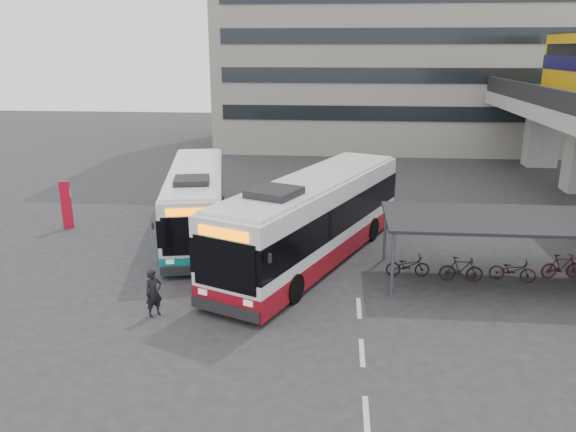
{
  "coord_description": "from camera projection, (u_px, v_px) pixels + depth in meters",
  "views": [
    {
      "loc": [
        1.64,
        -17.98,
        8.73
      ],
      "look_at": [
        -0.38,
        4.29,
        2.0
      ],
      "focal_mm": 35.0,
      "sensor_mm": 36.0,
      "label": 1
    }
  ],
  "objects": [
    {
      "name": "ground",
      "position": [
        288.0,
        305.0,
        19.8
      ],
      "size": [
        120.0,
        120.0,
        0.0
      ],
      "primitive_type": "plane",
      "color": "#28282B",
      "rests_on": "ground"
    },
    {
      "name": "bike_shelter",
      "position": [
        515.0,
        244.0,
        21.49
      ],
      "size": [
        10.0,
        4.0,
        2.54
      ],
      "color": "#595B60",
      "rests_on": "ground"
    },
    {
      "name": "office_block",
      "position": [
        391.0,
        3.0,
        50.01
      ],
      "size": [
        30.0,
        15.0,
        25.0
      ],
      "primitive_type": "cube",
      "color": "gray",
      "rests_on": "ground"
    },
    {
      "name": "road_markings",
      "position": [
        362.0,
        352.0,
        16.72
      ],
      "size": [
        0.15,
        7.6,
        0.01
      ],
      "color": "beige",
      "rests_on": "ground"
    },
    {
      "name": "bus_main",
      "position": [
        313.0,
        220.0,
        23.57
      ],
      "size": [
        7.77,
        12.99,
        3.83
      ],
      "rotation": [
        0.0,
        0.0,
        -0.41
      ],
      "color": "white",
      "rests_on": "ground"
    },
    {
      "name": "bus_teal",
      "position": [
        197.0,
        202.0,
        27.08
      ],
      "size": [
        4.8,
        11.86,
        3.43
      ],
      "rotation": [
        0.0,
        0.0,
        0.2
      ],
      "color": "white",
      "rests_on": "ground"
    },
    {
      "name": "pedestrian",
      "position": [
        154.0,
        293.0,
        18.82
      ],
      "size": [
        0.71,
        0.71,
        1.66
      ],
      "primitive_type": "imported",
      "rotation": [
        0.0,
        0.0,
        0.81
      ],
      "color": "black",
      "rests_on": "ground"
    },
    {
      "name": "sign_totem_north",
      "position": [
        66.0,
        204.0,
        27.91
      ],
      "size": [
        0.52,
        0.23,
        2.42
      ],
      "rotation": [
        0.0,
        0.0,
        0.15
      ],
      "color": "#B50B23",
      "rests_on": "ground"
    }
  ]
}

